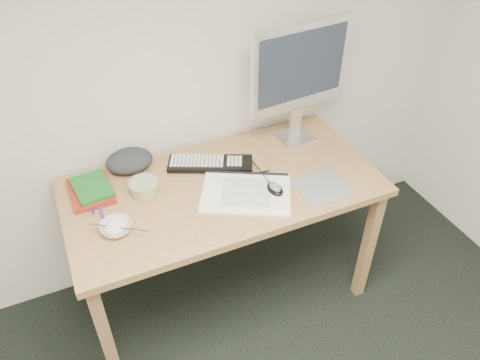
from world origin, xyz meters
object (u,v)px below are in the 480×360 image
object	(u,v)px
sketchpad	(246,193)
monitor	(300,70)
rice_bowl	(116,228)
desk	(224,198)
keyboard	(210,164)

from	to	relation	value
sketchpad	monitor	xyz separation A→B (m)	(0.41, 0.30, 0.37)
sketchpad	rice_bowl	size ratio (longest dim) A/B	3.02
desk	monitor	bearing A→B (deg)	23.14
keyboard	sketchpad	bearing A→B (deg)	-50.45
monitor	rice_bowl	xyz separation A→B (m)	(-0.98, -0.30, -0.35)
desk	rice_bowl	bearing A→B (deg)	-168.62
keyboard	rice_bowl	bearing A→B (deg)	-128.46
monitor	keyboard	bearing A→B (deg)	-179.70
monitor	rice_bowl	distance (m)	1.08
sketchpad	monitor	bearing A→B (deg)	64.59
rice_bowl	monitor	bearing A→B (deg)	17.29
keyboard	rice_bowl	world-z (taller)	rice_bowl
sketchpad	rice_bowl	xyz separation A→B (m)	(-0.57, 0.00, 0.01)
desk	keyboard	xyz separation A→B (m)	(-0.00, 0.15, 0.09)
sketchpad	monitor	distance (m)	0.63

